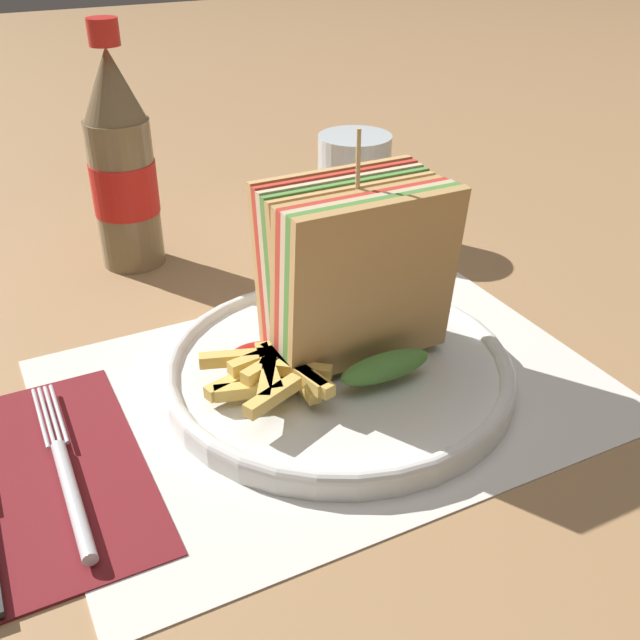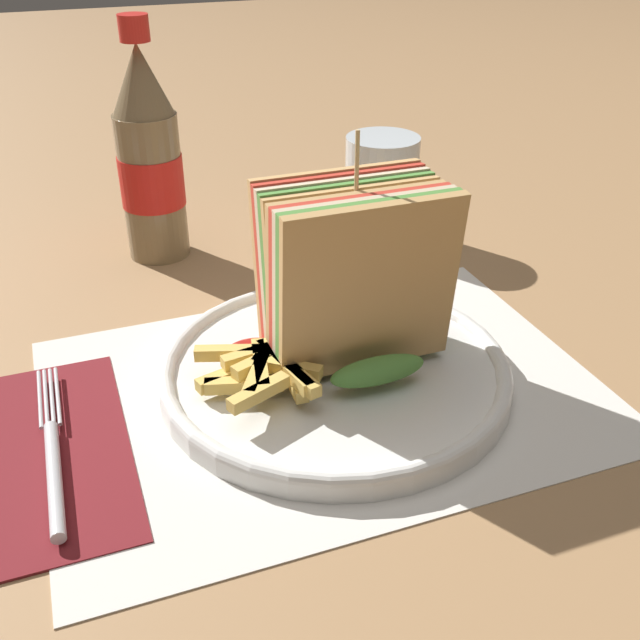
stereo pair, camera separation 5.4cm
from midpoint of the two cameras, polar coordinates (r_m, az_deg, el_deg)
name	(u,v)px [view 2 (the right image)]	position (r m, az deg, el deg)	size (l,w,h in m)	color
ground_plane	(335,381)	(0.56, 3.88, -4.77)	(4.00, 4.00, 0.00)	#9E754C
placemat	(324,390)	(0.55, 3.09, -5.47)	(0.39, 0.28, 0.00)	silver
plate_main	(329,367)	(0.56, 3.49, -3.71)	(0.26, 0.26, 0.02)	white
club_sandwich	(355,277)	(0.53, 5.57, 3.17)	(0.13, 0.09, 0.17)	tan
fries_pile	(267,368)	(0.52, -1.09, -3.76)	(0.09, 0.08, 0.02)	#E0B756
ketchup_blob	(253,355)	(0.54, -2.25, -2.76)	(0.05, 0.04, 0.02)	maroon
napkin	(12,459)	(0.52, -19.67, -10.07)	(0.15, 0.20, 0.00)	maroon
fork	(53,459)	(0.50, -16.77, -10.21)	(0.02, 0.17, 0.01)	silver
coke_bottle_near	(149,160)	(0.73, -10.78, 11.86)	(0.06, 0.06, 0.22)	#7A6647
glass_near	(381,188)	(0.77, 6.70, 9.90)	(0.07, 0.07, 0.11)	silver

